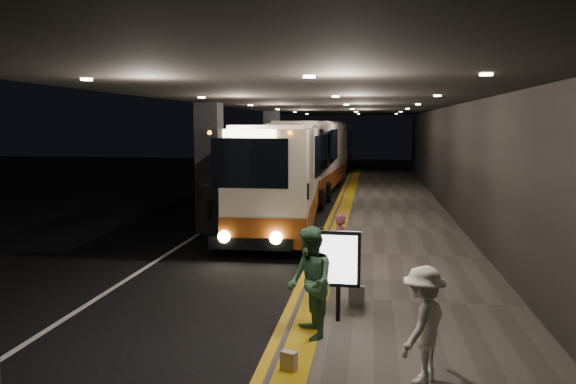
% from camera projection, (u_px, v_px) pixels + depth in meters
% --- Properties ---
extents(ground, '(90.00, 90.00, 0.00)m').
position_uv_depth(ground, '(222.00, 262.00, 15.10)').
color(ground, black).
extents(lane_line_white, '(0.12, 50.00, 0.01)m').
position_uv_depth(lane_line_white, '(210.00, 227.00, 20.27)').
color(lane_line_white, silver).
rests_on(lane_line_white, ground).
extents(kerb_stripe_yellow, '(0.18, 50.00, 0.01)m').
position_uv_depth(kerb_stripe_yellow, '(325.00, 230.00, 19.66)').
color(kerb_stripe_yellow, gold).
rests_on(kerb_stripe_yellow, ground).
extents(sidewalk, '(4.50, 50.00, 0.15)m').
position_uv_depth(sidewalk, '(394.00, 230.00, 19.30)').
color(sidewalk, '#514C44').
rests_on(sidewalk, ground).
extents(tactile_strip, '(0.50, 50.00, 0.01)m').
position_uv_depth(tactile_strip, '(339.00, 226.00, 19.57)').
color(tactile_strip, gold).
rests_on(tactile_strip, sidewalk).
extents(terminal_wall, '(0.10, 50.00, 6.00)m').
position_uv_depth(terminal_wall, '(465.00, 145.00, 18.62)').
color(terminal_wall, black).
rests_on(terminal_wall, ground).
extents(support_columns, '(0.80, 24.80, 4.40)m').
position_uv_depth(support_columns, '(210.00, 168.00, 18.98)').
color(support_columns, black).
rests_on(support_columns, ground).
extents(canopy, '(9.00, 50.00, 0.40)m').
position_uv_depth(canopy, '(330.00, 97.00, 19.09)').
color(canopy, black).
rests_on(canopy, support_columns).
extents(coach_main, '(3.02, 11.51, 3.56)m').
position_uv_depth(coach_main, '(283.00, 179.00, 20.30)').
color(coach_main, beige).
rests_on(coach_main, ground).
extents(coach_second, '(3.02, 11.95, 3.72)m').
position_uv_depth(coach_second, '(313.00, 160.00, 30.18)').
color(coach_second, beige).
rests_on(coach_second, ground).
extents(coach_third, '(2.34, 10.95, 3.44)m').
position_uv_depth(coach_third, '(336.00, 149.00, 46.49)').
color(coach_third, beige).
rests_on(coach_third, ground).
extents(passenger_boarding, '(0.54, 0.64, 1.49)m').
position_uv_depth(passenger_boarding, '(341.00, 245.00, 13.02)').
color(passenger_boarding, '#A74E60').
rests_on(passenger_boarding, sidewalk).
extents(passenger_waiting_green, '(0.83, 1.04, 1.86)m').
position_uv_depth(passenger_waiting_green, '(310.00, 283.00, 9.28)').
color(passenger_waiting_green, '#3B6B49').
rests_on(passenger_waiting_green, sidewalk).
extents(passenger_waiting_white, '(0.92, 1.16, 1.62)m').
position_uv_depth(passenger_waiting_white, '(423.00, 325.00, 7.66)').
color(passenger_waiting_white, white).
rests_on(passenger_waiting_white, sidewalk).
extents(bag_polka, '(0.32, 0.17, 0.38)m').
position_uv_depth(bag_polka, '(356.00, 295.00, 11.03)').
color(bag_polka, black).
rests_on(bag_polka, sidewalk).
extents(bag_plain, '(0.26, 0.21, 0.28)m').
position_uv_depth(bag_plain, '(289.00, 361.00, 8.09)').
color(bag_plain, silver).
rests_on(bag_plain, sidewalk).
extents(info_sign, '(0.78, 0.13, 1.65)m').
position_uv_depth(info_sign, '(339.00, 261.00, 10.01)').
color(info_sign, black).
rests_on(info_sign, sidewalk).
extents(stanchion_post, '(0.05, 0.05, 1.10)m').
position_uv_depth(stanchion_post, '(320.00, 252.00, 13.20)').
color(stanchion_post, black).
rests_on(stanchion_post, sidewalk).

